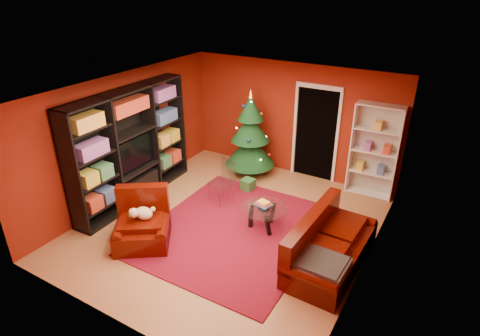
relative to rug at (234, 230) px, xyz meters
The scene contains 17 objects.
floor 0.19m from the rug, 151.03° to the left, with size 5.00×5.50×0.05m, color #A2693E.
ceiling 2.62m from the rug, 151.03° to the left, with size 5.00×5.50×0.05m, color silver.
wall_back 3.15m from the rug, 93.29° to the left, with size 5.00×0.05×2.60m, color maroon.
wall_left 2.98m from the rug, behind, with size 0.05×5.50×2.60m, color maroon.
wall_right 2.69m from the rug, ahead, with size 0.05×5.50×2.60m, color maroon.
doorway 3.04m from the rug, 81.23° to the left, with size 1.06×0.60×2.16m, color black, non-canonical shape.
rug is the anchor object (origin of this frame).
media_unit 2.70m from the rug, behind, with size 0.47×3.05×2.34m, color black, non-canonical shape.
christmas_tree 2.62m from the rug, 112.29° to the left, with size 1.15×1.15×2.05m, color #0E3818, non-canonical shape.
gift_box_green 1.59m from the rug, 110.27° to the left, with size 0.26×0.26×0.26m, color #2A6C31.
gift_box_red 3.08m from the rug, 119.27° to the left, with size 0.21×0.21×0.21m, color maroon.
white_bookshelf 3.35m from the rug, 56.15° to the left, with size 0.95×0.34×2.06m, color white, non-canonical shape.
armchair 1.69m from the rug, 136.34° to the right, with size 1.00×1.00×0.78m, color #380802, non-canonical shape.
dog 1.69m from the rug, 137.84° to the right, with size 0.40×0.30×0.25m, color beige, non-canonical shape.
sofa 1.90m from the rug, ahead, with size 2.02×0.91×0.87m, color #380802, non-canonical shape.
coffee_table 0.60m from the rug, 38.63° to the left, with size 0.89×0.89×0.56m, color gray, non-canonical shape.
acrylic_chair 1.16m from the rug, 135.48° to the left, with size 0.43×0.47×0.83m, color #66605B, non-canonical shape.
Camera 1 is at (3.40, -5.39, 4.32)m, focal length 30.00 mm.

